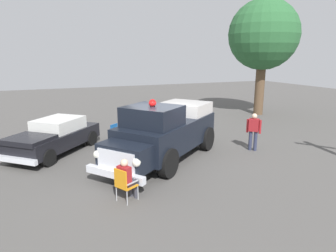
% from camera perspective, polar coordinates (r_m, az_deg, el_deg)
% --- Properties ---
extents(ground_plane, '(60.00, 60.00, 0.00)m').
position_cam_1_polar(ground_plane, '(11.76, -0.44, -7.03)').
color(ground_plane, '#514F4C').
extents(vintage_fire_truck, '(6.02, 5.38, 2.59)m').
position_cam_1_polar(vintage_fire_truck, '(11.73, -0.56, -0.95)').
color(vintage_fire_truck, black).
rests_on(vintage_fire_truck, ground).
extents(classic_hot_rod, '(4.27, 4.50, 1.46)m').
position_cam_1_polar(classic_hot_rod, '(13.56, -21.20, -1.85)').
color(classic_hot_rod, black).
rests_on(classic_hot_rod, ground).
extents(lawn_chair_near_truck, '(0.67, 0.67, 1.02)m').
position_cam_1_polar(lawn_chair_near_truck, '(8.62, -8.58, -10.85)').
color(lawn_chair_near_truck, '#B7BABF').
rests_on(lawn_chair_near_truck, ground).
extents(lawn_chair_by_car, '(0.69, 0.69, 1.02)m').
position_cam_1_polar(lawn_chair_by_car, '(13.91, -10.02, -1.43)').
color(lawn_chair_by_car, '#B7BABF').
rests_on(lawn_chair_by_car, ground).
extents(spectator_seated, '(0.65, 0.59, 1.29)m').
position_cam_1_polar(spectator_seated, '(8.67, -7.98, -9.93)').
color(spectator_seated, '#383842').
rests_on(spectator_seated, ground).
extents(spectator_standing, '(0.51, 0.53, 1.68)m').
position_cam_1_polar(spectator_standing, '(13.47, 16.28, -0.61)').
color(spectator_standing, '#2D334C').
rests_on(spectator_standing, ground).
extents(oak_tree_left, '(4.74, 4.74, 7.89)m').
position_cam_1_polar(oak_tree_left, '(21.87, 18.04, 16.38)').
color(oak_tree_left, brown).
rests_on(oak_tree_left, ground).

